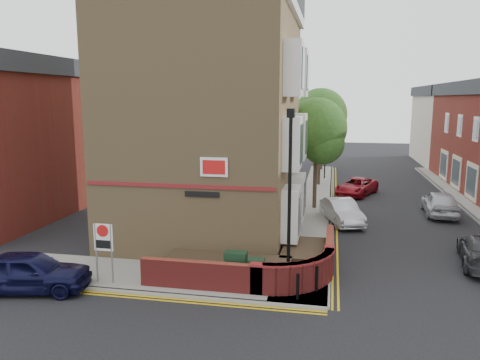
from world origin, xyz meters
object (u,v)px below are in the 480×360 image
object	(u,v)px
zone_sign	(103,242)
navy_hatchback	(29,272)
lamppost	(289,199)
utility_cabinet_large	(236,268)
silver_car_near	(342,212)

from	to	relation	value
zone_sign	navy_hatchback	world-z (taller)	zone_sign
lamppost	navy_hatchback	bearing A→B (deg)	-169.28
utility_cabinet_large	zone_sign	bearing A→B (deg)	-170.31
zone_sign	silver_car_near	distance (m)	13.62
utility_cabinet_large	zone_sign	distance (m)	4.86
lamppost	utility_cabinet_large	world-z (taller)	lamppost
lamppost	utility_cabinet_large	xyz separation A→B (m)	(-1.90, 0.10, -2.62)
lamppost	silver_car_near	size ratio (longest dim) A/B	1.58
silver_car_near	utility_cabinet_large	bearing A→B (deg)	-129.84
utility_cabinet_large	navy_hatchback	world-z (taller)	navy_hatchback
lamppost	silver_car_near	world-z (taller)	lamppost
zone_sign	silver_car_near	size ratio (longest dim) A/B	0.55
navy_hatchback	silver_car_near	xyz separation A→B (m)	(10.98, 11.51, -0.06)
lamppost	navy_hatchback	size ratio (longest dim) A/B	1.49
utility_cabinet_large	silver_car_near	world-z (taller)	utility_cabinet_large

